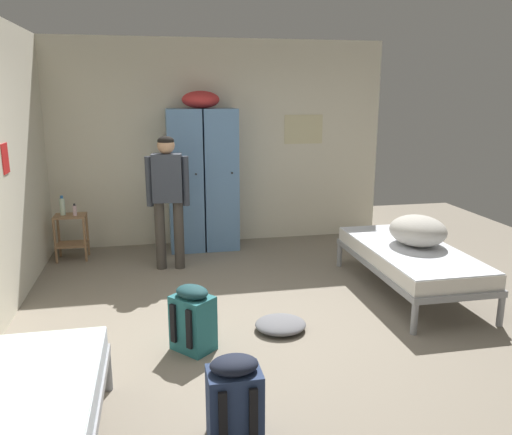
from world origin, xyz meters
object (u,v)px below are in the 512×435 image
object	(u,v)px
backpack_navy	(234,400)
bed_right	(410,257)
bedding_heap	(418,231)
backpack_teal	(194,319)
person_traveler	(168,190)
lotion_bottle	(75,210)
clothes_pile_grey	(281,324)
bed_left_front	(3,432)
water_bottle	(62,206)
locker_bank	(203,177)
shelf_unit	(71,232)

from	to	relation	value
backpack_navy	bed_right	bearing A→B (deg)	42.48
bedding_heap	backpack_teal	xyz separation A→B (m)	(-2.41, -0.87, -0.39)
person_traveler	lotion_bottle	distance (m)	1.30
backpack_teal	clothes_pile_grey	distance (m)	0.82
lotion_bottle	bed_left_front	bearing A→B (deg)	-87.43
person_traveler	backpack_teal	distance (m)	2.16
water_bottle	lotion_bottle	world-z (taller)	water_bottle
clothes_pile_grey	locker_bank	bearing A→B (deg)	98.93
person_traveler	clothes_pile_grey	xyz separation A→B (m)	(0.89, -1.85, -0.90)
shelf_unit	backpack_teal	distance (m)	2.95
bed_right	bedding_heap	world-z (taller)	bedding_heap
water_bottle	bed_left_front	bearing A→B (deg)	-85.36
lotion_bottle	clothes_pile_grey	xyz separation A→B (m)	(2.02, -2.41, -0.59)
bed_right	locker_bank	bearing A→B (deg)	133.99
locker_bank	person_traveler	distance (m)	0.91
backpack_navy	backpack_teal	distance (m)	1.18
lotion_bottle	backpack_navy	bearing A→B (deg)	-69.77
backpack_navy	clothes_pile_grey	xyz separation A→B (m)	(0.63, 1.37, -0.21)
bed_right	lotion_bottle	distance (m)	3.99
backpack_navy	lotion_bottle	bearing A→B (deg)	110.23
backpack_navy	clothes_pile_grey	bearing A→B (deg)	65.34
backpack_navy	clothes_pile_grey	distance (m)	1.52
shelf_unit	water_bottle	distance (m)	0.35
locker_bank	backpack_teal	xyz separation A→B (m)	(-0.36, -2.82, -0.71)
shelf_unit	bed_right	xyz separation A→B (m)	(3.62, -1.84, 0.04)
bedding_heap	person_traveler	bearing A→B (deg)	155.01
bed_right	shelf_unit	bearing A→B (deg)	153.12
bedding_heap	locker_bank	bearing A→B (deg)	136.35
bedding_heap	person_traveler	distance (m)	2.81
bed_right	bed_left_front	size ratio (longest dim) A/B	1.00
locker_bank	backpack_navy	bearing A→B (deg)	-93.06
clothes_pile_grey	bedding_heap	bearing A→B (deg)	22.41
person_traveler	clothes_pile_grey	world-z (taller)	person_traveler
lotion_bottle	shelf_unit	bearing A→B (deg)	150.26
locker_bank	bed_left_front	distance (m)	4.50
locker_bank	water_bottle	distance (m)	1.79
person_traveler	backpack_teal	size ratio (longest dim) A/B	2.85
locker_bank	backpack_navy	xyz separation A→B (m)	(-0.21, -4.00, -0.71)
shelf_unit	backpack_teal	size ratio (longest dim) A/B	1.04
bed_right	clothes_pile_grey	world-z (taller)	bed_right
water_bottle	backpack_teal	bearing A→B (deg)	-62.35
water_bottle	clothes_pile_grey	bearing A→B (deg)	-48.71
backpack_teal	person_traveler	bearing A→B (deg)	93.29
backpack_navy	clothes_pile_grey	world-z (taller)	backpack_navy
backpack_navy	water_bottle	bearing A→B (deg)	111.89
shelf_unit	backpack_navy	size ratio (longest dim) A/B	1.04
lotion_bottle	clothes_pile_grey	world-z (taller)	lotion_bottle
shelf_unit	clothes_pile_grey	bearing A→B (deg)	-49.54
bed_right	backpack_navy	xyz separation A→B (m)	(-2.16, -1.98, -0.12)
locker_bank	bedding_heap	xyz separation A→B (m)	(2.05, -1.96, -0.32)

